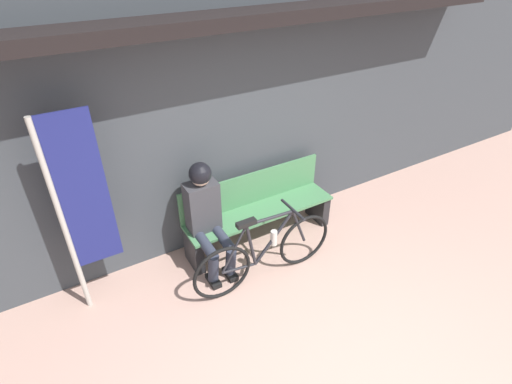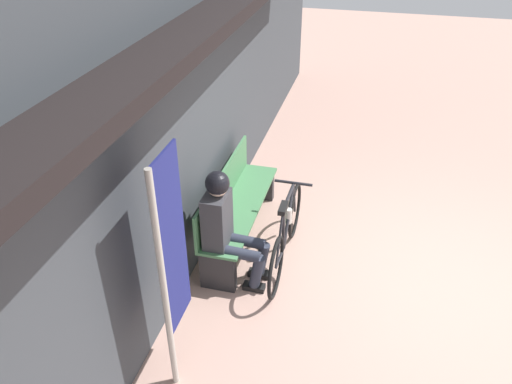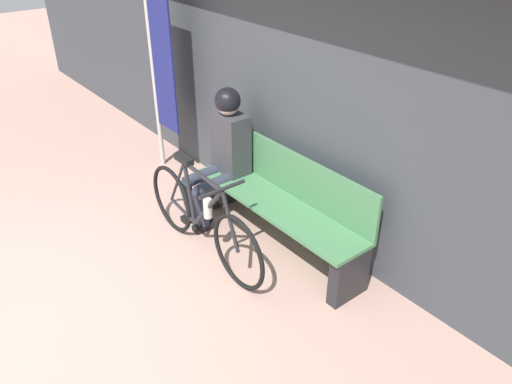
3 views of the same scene
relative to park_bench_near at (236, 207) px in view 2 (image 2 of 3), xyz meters
The scene contains 6 objects.
ground_plane 2.08m from the park_bench_near, 98.93° to the right, with size 24.00×24.00×0.00m, color tan.
storefront_wall 1.34m from the park_bench_near, 134.45° to the left, with size 12.00×0.56×3.20m.
park_bench_near is the anchor object (origin of this frame).
bicycle 0.68m from the park_bench_near, 114.04° to the right, with size 1.62×0.40×0.85m.
person_seated 0.76m from the park_bench_near, behind, with size 0.34×0.61×1.25m.
banner_pole 1.99m from the park_bench_near, behind, with size 0.45×0.05×2.01m.
Camera 2 is at (-4.05, 0.68, 3.52)m, focal length 35.00 mm.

